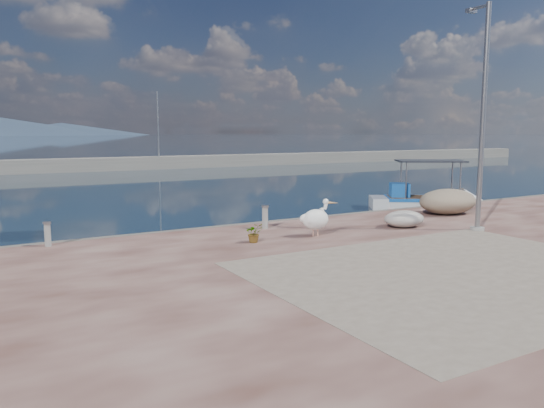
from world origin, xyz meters
The scene contains 11 objects.
ground centered at (0.00, 0.00, 0.00)m, with size 1400.00×1400.00×0.00m, color #162635.
quay_patch centered at (1.00, -3.00, 0.50)m, with size 9.00×7.00×0.01m, color gray.
breakwater centered at (0.00, 40.00, 0.60)m, with size 120.00×2.20×7.50m.
boat_right centered at (10.40, 7.04, 0.21)m, with size 5.64×4.59×2.67m.
pelican centered at (0.50, 2.01, 1.03)m, with size 1.19×0.77×1.13m.
lamp_post centered at (5.52, 0.29, 3.80)m, with size 0.44×0.96×7.00m.
bollard_near centered at (-0.19, 3.93, 0.91)m, with size 0.25×0.25×0.76m.
bollard_far centered at (-6.67, 4.51, 0.87)m, with size 0.22×0.22×0.68m.
potted_plant centered at (-1.53, 2.16, 0.77)m, with size 0.49×0.43×0.55m, color #33722D.
net_pile_d centered at (3.90, 1.86, 0.77)m, with size 1.44×1.08×0.54m, color beige.
net_pile_c centered at (7.34, 3.12, 0.98)m, with size 2.43×1.74×0.96m, color gray.
Camera 1 is at (-8.45, -10.86, 3.61)m, focal length 35.00 mm.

